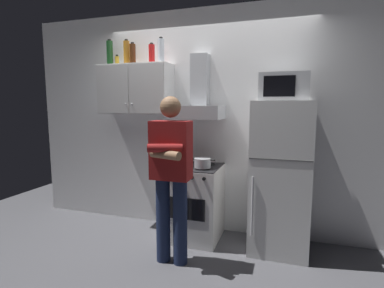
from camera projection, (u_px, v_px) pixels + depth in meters
name	position (u px, v px, depth m)	size (l,w,h in m)	color
ground_plane	(192.00, 247.00, 3.25)	(7.00, 7.00, 0.00)	#4C4C51
back_wall_tiled	(207.00, 122.00, 3.64)	(4.80, 0.10, 2.70)	white
upper_cabinet	(136.00, 89.00, 3.63)	(0.90, 0.37, 0.60)	silver
stove_oven	(194.00, 202.00, 3.45)	(0.60, 0.62, 0.87)	white
range_hood	(198.00, 102.00, 3.41)	(0.60, 0.44, 0.75)	#B7BABF
refrigerator	(280.00, 177.00, 3.11)	(0.60, 0.62, 1.60)	silver
microwave	(284.00, 87.00, 3.01)	(0.48, 0.37, 0.28)	#B7BABF
person_standing	(171.00, 174.00, 2.83)	(0.38, 0.33, 1.64)	#192342
cooking_pot	(203.00, 163.00, 3.23)	(0.28, 0.18, 0.11)	#B7BABF
bottle_liquor_amber	(127.00, 53.00, 3.64)	(0.07, 0.07, 0.31)	#B7721E
bottle_soda_red	(152.00, 54.00, 3.51)	(0.07, 0.07, 0.24)	red
bottle_rum_dark	(133.00, 54.00, 3.59)	(0.07, 0.07, 0.27)	#47230F
bottle_wine_green	(110.00, 53.00, 3.68)	(0.08, 0.08, 0.32)	#19471E
bottle_spice_jar	(117.00, 61.00, 3.69)	(0.05, 0.05, 0.13)	gold
bottle_vodka_clear	(161.00, 51.00, 3.44)	(0.07, 0.07, 0.29)	silver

